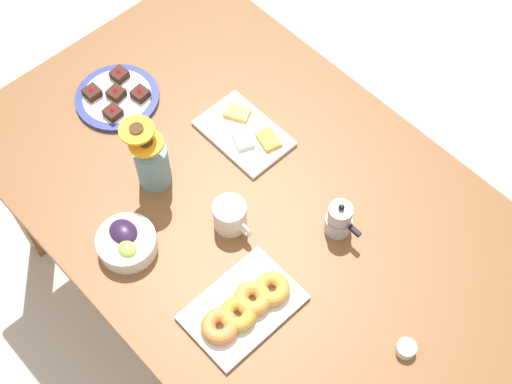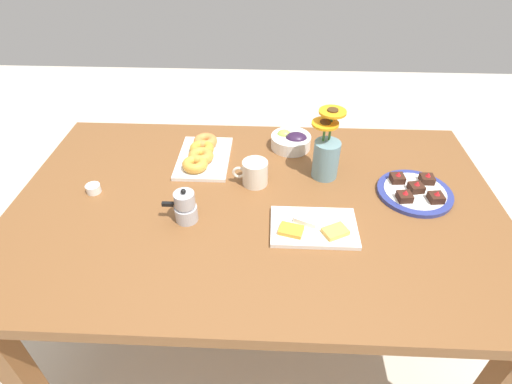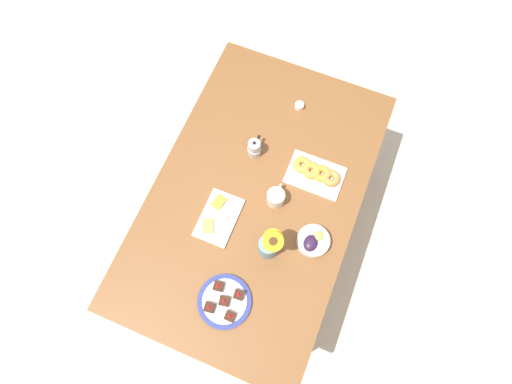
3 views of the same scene
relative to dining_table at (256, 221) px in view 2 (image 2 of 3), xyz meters
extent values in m
plane|color=beige|center=(0.00, 0.00, -0.65)|extent=(6.00, 6.00, 0.00)
cube|color=brown|center=(0.00, 0.00, 0.07)|extent=(1.60, 1.00, 0.04)
cube|color=brown|center=(-0.72, -0.42, -0.30)|extent=(0.07, 0.07, 0.70)
cube|color=brown|center=(0.72, -0.42, -0.30)|extent=(0.07, 0.07, 0.70)
cube|color=brown|center=(0.72, 0.42, -0.30)|extent=(0.07, 0.07, 0.70)
cylinder|color=silver|center=(0.01, -0.10, 0.13)|extent=(0.09, 0.09, 0.09)
cylinder|color=brown|center=(0.01, -0.10, 0.17)|extent=(0.08, 0.08, 0.00)
torus|color=silver|center=(0.06, -0.10, 0.13)|extent=(0.05, 0.01, 0.05)
cylinder|color=white|center=(-0.12, -0.34, 0.11)|extent=(0.15, 0.15, 0.05)
ellipsoid|color=#2D1938|center=(-0.14, -0.33, 0.13)|extent=(0.08, 0.07, 0.04)
ellipsoid|color=#9EC14C|center=(-0.09, -0.36, 0.13)|extent=(0.05, 0.05, 0.04)
cube|color=white|center=(-0.18, 0.12, 0.09)|extent=(0.26, 0.17, 0.01)
cube|color=#EFB74C|center=(-0.24, 0.15, 0.11)|extent=(0.09, 0.08, 0.01)
cube|color=white|center=(-0.16, 0.10, 0.11)|extent=(0.08, 0.07, 0.02)
cube|color=orange|center=(-0.11, 0.15, 0.11)|extent=(0.08, 0.07, 0.01)
cube|color=white|center=(0.21, -0.24, 0.09)|extent=(0.19, 0.28, 0.01)
torus|color=orange|center=(0.21, -0.32, 0.12)|extent=(0.11, 0.11, 0.04)
torus|color=gold|center=(0.22, -0.26, 0.12)|extent=(0.11, 0.11, 0.04)
torus|color=gold|center=(0.21, -0.21, 0.12)|extent=(0.11, 0.11, 0.04)
torus|color=gold|center=(0.23, -0.16, 0.12)|extent=(0.11, 0.11, 0.04)
cylinder|color=white|center=(0.55, -0.03, 0.10)|extent=(0.05, 0.05, 0.03)
cylinder|color=#C68923|center=(0.55, -0.03, 0.11)|extent=(0.04, 0.04, 0.01)
cylinder|color=navy|center=(-0.53, -0.06, 0.09)|extent=(0.25, 0.25, 0.01)
cylinder|color=white|center=(-0.53, -0.06, 0.09)|extent=(0.20, 0.20, 0.01)
cube|color=#381E14|center=(-0.58, -0.01, 0.11)|extent=(0.05, 0.05, 0.02)
cone|color=red|center=(-0.58, -0.01, 0.13)|extent=(0.02, 0.02, 0.01)
cube|color=#381E14|center=(-0.48, -0.01, 0.11)|extent=(0.05, 0.05, 0.02)
cone|color=red|center=(-0.48, -0.01, 0.13)|extent=(0.02, 0.02, 0.01)
cube|color=#381E14|center=(-0.58, -0.11, 0.11)|extent=(0.04, 0.04, 0.02)
cone|color=red|center=(-0.58, -0.11, 0.13)|extent=(0.02, 0.02, 0.01)
cube|color=#381E14|center=(-0.48, -0.11, 0.11)|extent=(0.05, 0.05, 0.02)
cone|color=red|center=(-0.48, -0.11, 0.13)|extent=(0.02, 0.02, 0.01)
cube|color=#381E14|center=(-0.53, -0.06, 0.11)|extent=(0.05, 0.05, 0.02)
cone|color=red|center=(-0.53, -0.06, 0.13)|extent=(0.02, 0.02, 0.01)
cylinder|color=#6B939E|center=(-0.24, -0.16, 0.15)|extent=(0.09, 0.09, 0.14)
cylinder|color=#3D702D|center=(-0.24, -0.18, 0.27)|extent=(0.01, 0.01, 0.10)
cylinder|color=orange|center=(-0.24, -0.18, 0.33)|extent=(0.09, 0.09, 0.01)
cylinder|color=#472D14|center=(-0.24, -0.18, 0.33)|extent=(0.04, 0.04, 0.01)
cylinder|color=#3D702D|center=(-0.22, -0.17, 0.25)|extent=(0.01, 0.01, 0.06)
cylinder|color=orange|center=(-0.22, -0.17, 0.29)|extent=(0.09, 0.09, 0.01)
cylinder|color=#472D14|center=(-0.22, -0.17, 0.29)|extent=(0.04, 0.04, 0.01)
cylinder|color=#B7B7BC|center=(0.21, 0.10, 0.11)|extent=(0.07, 0.07, 0.05)
cylinder|color=#B7B7BC|center=(0.21, 0.10, 0.14)|extent=(0.05, 0.05, 0.01)
cylinder|color=#B7B7BC|center=(0.21, 0.10, 0.17)|extent=(0.06, 0.06, 0.04)
sphere|color=black|center=(0.21, 0.10, 0.20)|extent=(0.02, 0.02, 0.02)
cube|color=black|center=(0.26, 0.10, 0.15)|extent=(0.04, 0.01, 0.01)
camera|label=1|loc=(0.71, -0.67, 1.74)|focal=50.00mm
camera|label=2|loc=(-0.04, 1.00, 0.93)|focal=28.00mm
camera|label=3|loc=(-0.59, -0.24, 1.96)|focal=28.00mm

